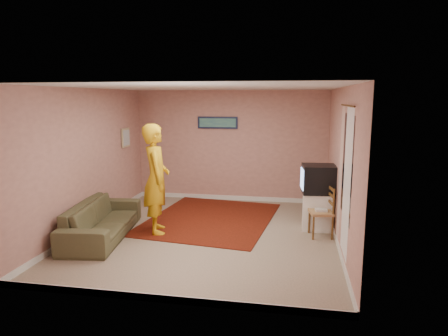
% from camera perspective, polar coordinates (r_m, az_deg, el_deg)
% --- Properties ---
extents(ground, '(5.00, 5.00, 0.00)m').
position_cam_1_polar(ground, '(7.31, -2.28, -9.38)').
color(ground, tan).
rests_on(ground, ground).
extents(wall_back, '(4.50, 0.02, 2.60)m').
position_cam_1_polar(wall_back, '(9.42, 0.92, 3.15)').
color(wall_back, tan).
rests_on(wall_back, ground).
extents(wall_front, '(4.50, 0.02, 2.60)m').
position_cam_1_polar(wall_front, '(4.63, -9.05, -4.22)').
color(wall_front, tan).
rests_on(wall_front, ground).
extents(wall_left, '(0.02, 5.00, 2.60)m').
position_cam_1_polar(wall_left, '(7.79, -18.75, 1.16)').
color(wall_left, tan).
rests_on(wall_left, ground).
extents(wall_right, '(0.02, 5.00, 2.60)m').
position_cam_1_polar(wall_right, '(6.87, 16.30, 0.16)').
color(wall_right, tan).
rests_on(wall_right, ground).
extents(ceiling, '(4.50, 5.00, 0.02)m').
position_cam_1_polar(ceiling, '(6.90, -2.43, 11.44)').
color(ceiling, silver).
rests_on(ceiling, wall_back).
extents(baseboard_back, '(4.50, 0.02, 0.10)m').
position_cam_1_polar(baseboard_back, '(9.64, 0.89, -4.26)').
color(baseboard_back, silver).
rests_on(baseboard_back, ground).
extents(baseboard_front, '(4.50, 0.02, 0.10)m').
position_cam_1_polar(baseboard_front, '(5.09, -8.60, -17.97)').
color(baseboard_front, silver).
rests_on(baseboard_front, ground).
extents(baseboard_left, '(0.02, 5.00, 0.10)m').
position_cam_1_polar(baseboard_left, '(8.06, -18.18, -7.66)').
color(baseboard_left, silver).
rests_on(baseboard_left, ground).
extents(baseboard_right, '(0.02, 5.00, 0.10)m').
position_cam_1_polar(baseboard_right, '(7.18, 15.72, -9.71)').
color(baseboard_right, silver).
rests_on(baseboard_right, ground).
extents(window, '(0.01, 1.10, 1.50)m').
position_cam_1_polar(window, '(5.96, 17.21, 0.12)').
color(window, black).
rests_on(window, wall_right).
extents(curtain_sheer, '(0.01, 0.75, 2.10)m').
position_cam_1_polar(curtain_sheer, '(5.85, 17.15, -2.05)').
color(curtain_sheer, white).
rests_on(curtain_sheer, wall_right).
extents(curtain_floral, '(0.01, 0.35, 2.10)m').
position_cam_1_polar(curtain_floral, '(6.53, 16.29, -0.78)').
color(curtain_floral, '#F0EBCC').
rests_on(curtain_floral, wall_right).
extents(curtain_rod, '(0.02, 1.40, 0.02)m').
position_cam_1_polar(curtain_rod, '(5.88, 17.22, 8.52)').
color(curtain_rod, brown).
rests_on(curtain_rod, wall_right).
extents(picture_back, '(0.95, 0.04, 0.28)m').
position_cam_1_polar(picture_back, '(9.39, -0.92, 6.49)').
color(picture_back, '#151C3B').
rests_on(picture_back, wall_back).
extents(picture_left, '(0.04, 0.38, 0.42)m').
position_cam_1_polar(picture_left, '(9.16, -13.85, 4.23)').
color(picture_left, tan).
rests_on(picture_left, wall_left).
extents(area_rug, '(2.70, 3.21, 0.02)m').
position_cam_1_polar(area_rug, '(8.16, -1.90, -7.24)').
color(area_rug, '#321005').
rests_on(area_rug, ground).
extents(tv_cabinet, '(0.55, 0.50, 0.69)m').
position_cam_1_polar(tv_cabinet, '(7.68, 13.21, -5.97)').
color(tv_cabinet, white).
rests_on(tv_cabinet, ground).
extents(crt_tv, '(0.65, 0.59, 0.52)m').
position_cam_1_polar(crt_tv, '(7.54, 13.35, -1.54)').
color(crt_tv, black).
rests_on(crt_tv, tv_cabinet).
extents(chair_a, '(0.48, 0.46, 0.48)m').
position_cam_1_polar(chair_a, '(8.51, 13.14, -3.04)').
color(chair_a, tan).
rests_on(chair_a, ground).
extents(dvd_player, '(0.44, 0.36, 0.07)m').
position_cam_1_polar(dvd_player, '(8.52, 13.12, -3.41)').
color(dvd_player, '#A7A7AC').
rests_on(dvd_player, chair_a).
extents(blue_throw, '(0.35, 0.04, 0.37)m').
position_cam_1_polar(blue_throw, '(8.66, 13.12, -1.64)').
color(blue_throw, '#95C9F5').
rests_on(blue_throw, chair_a).
extents(chair_b, '(0.45, 0.47, 0.49)m').
position_cam_1_polar(chair_b, '(7.23, 13.73, -5.33)').
color(chair_b, tan).
rests_on(chair_b, ground).
extents(game_console, '(0.22, 0.17, 0.04)m').
position_cam_1_polar(game_console, '(7.25, 13.71, -5.85)').
color(game_console, silver).
rests_on(game_console, chair_b).
extents(sofa, '(1.10, 2.22, 0.62)m').
position_cam_1_polar(sofa, '(7.38, -17.02, -7.10)').
color(sofa, '#4B482D').
rests_on(sofa, ground).
extents(person, '(0.71, 0.85, 1.98)m').
position_cam_1_polar(person, '(7.25, -9.66, -1.56)').
color(person, gold).
rests_on(person, ground).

